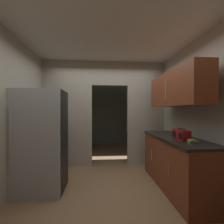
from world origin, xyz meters
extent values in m
plane|color=#93704C|center=(0.00, 0.00, 0.00)|extent=(20.00, 20.00, 0.00)
cube|color=silver|center=(0.00, 0.43, 2.71)|extent=(3.52, 6.88, 0.06)
cube|color=#ADA899|center=(-0.94, 1.44, 1.34)|extent=(1.23, 0.12, 2.68)
cube|color=#ADA899|center=(1.08, 1.44, 1.34)|extent=(0.96, 0.12, 2.68)
cube|color=#ADA899|center=(0.13, 1.44, 2.37)|extent=(0.93, 0.12, 0.61)
cube|color=gray|center=(0.00, 4.28, 1.34)|extent=(3.12, 0.10, 2.68)
cube|color=gray|center=(-1.51, 2.86, 1.34)|extent=(0.10, 2.84, 2.68)
cube|color=gray|center=(1.51, 2.86, 1.34)|extent=(0.10, 2.84, 2.68)
cube|color=#ADA899|center=(1.61, -0.53, 1.34)|extent=(0.10, 3.94, 2.68)
cube|color=black|center=(-1.16, 0.15, 0.88)|extent=(0.80, 0.67, 1.76)
cube|color=#B7BABC|center=(-1.16, -0.20, 0.88)|extent=(0.80, 0.03, 1.76)
cylinder|color=#B7BABC|center=(-1.50, -0.23, 0.97)|extent=(0.02, 0.02, 0.97)
cube|color=brown|center=(1.25, 0.06, 0.45)|extent=(0.58, 1.94, 0.89)
cube|color=black|center=(1.25, 0.06, 0.91)|extent=(0.62, 1.94, 0.04)
cylinder|color=#B7BABC|center=(0.94, -0.37, 0.49)|extent=(0.01, 0.01, 0.22)
cylinder|color=#B7BABC|center=(0.94, 0.49, 0.49)|extent=(0.01, 0.01, 0.22)
cube|color=brown|center=(1.25, 0.06, 1.80)|extent=(0.34, 1.75, 0.62)
cylinder|color=#B7BABC|center=(1.06, 0.06, 1.80)|extent=(0.01, 0.01, 0.37)
cube|color=maroon|center=(1.22, -0.21, 1.01)|extent=(0.14, 0.37, 0.16)
cylinder|color=#262626|center=(1.22, -0.21, 1.12)|extent=(0.02, 0.26, 0.02)
cylinder|color=black|center=(1.14, -0.33, 1.01)|extent=(0.01, 0.11, 0.11)
cylinder|color=black|center=(1.14, -0.10, 1.01)|extent=(0.01, 0.11, 0.11)
cube|color=#388C47|center=(1.23, -0.52, 0.95)|extent=(0.13, 0.14, 0.03)
cube|color=beige|center=(1.23, -0.53, 0.97)|extent=(0.11, 0.14, 0.01)
cube|color=gold|center=(1.23, -0.53, 0.98)|extent=(0.10, 0.14, 0.01)
camera|label=1|loc=(-0.15, -2.88, 1.41)|focal=26.80mm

